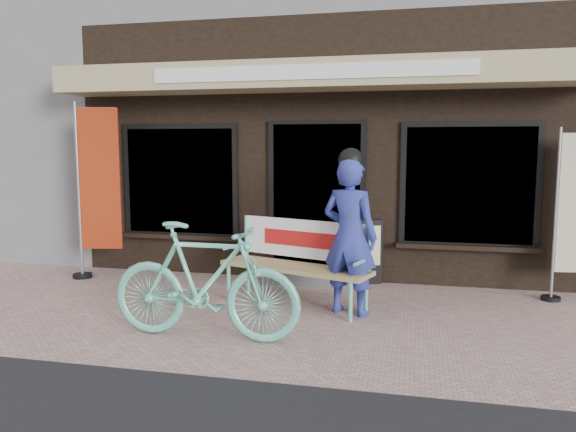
% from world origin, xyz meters
% --- Properties ---
extents(ground, '(70.00, 70.00, 0.00)m').
position_xyz_m(ground, '(0.00, 0.00, 0.00)').
color(ground, '#C19B94').
rests_on(ground, ground).
extents(storefront, '(7.00, 6.77, 6.00)m').
position_xyz_m(storefront, '(0.00, 4.96, 2.99)').
color(storefront, black).
rests_on(storefront, ground).
extents(bench, '(1.88, 1.02, 0.99)m').
position_xyz_m(bench, '(0.02, 0.73, 0.58)').
color(bench, '#66C7AC').
rests_on(bench, ground).
extents(person, '(0.73, 0.59, 1.84)m').
position_xyz_m(person, '(0.64, 0.49, 0.90)').
color(person, navy).
rests_on(person, ground).
extents(bicycle, '(1.90, 0.56, 1.14)m').
position_xyz_m(bicycle, '(-0.62, -0.64, 0.57)').
color(bicycle, '#66C7AC').
rests_on(bicycle, ground).
extents(nobori_red, '(0.73, 0.32, 2.46)m').
position_xyz_m(nobori_red, '(-3.01, 1.41, 1.27)').
color(nobori_red, gray).
rests_on(nobori_red, ground).
extents(nobori_cream, '(0.62, 0.25, 2.08)m').
position_xyz_m(nobori_cream, '(3.17, 1.59, 1.07)').
color(nobori_cream, gray).
rests_on(nobori_cream, ground).
extents(menu_stand, '(0.44, 0.23, 0.87)m').
position_xyz_m(menu_stand, '(0.70, 1.88, 0.45)').
color(menu_stand, black).
rests_on(menu_stand, ground).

